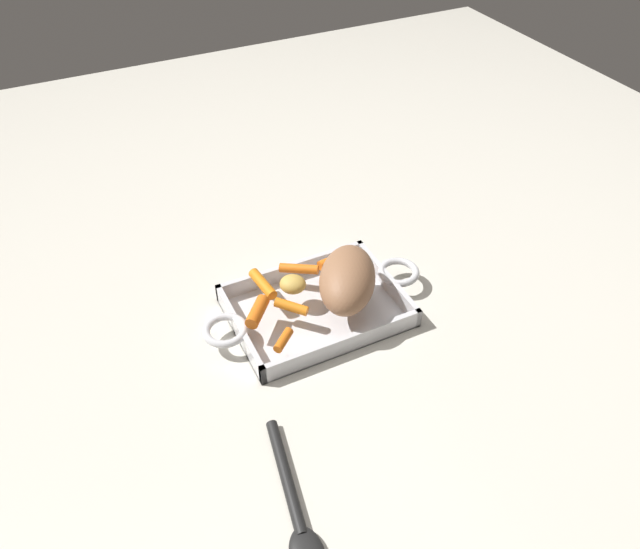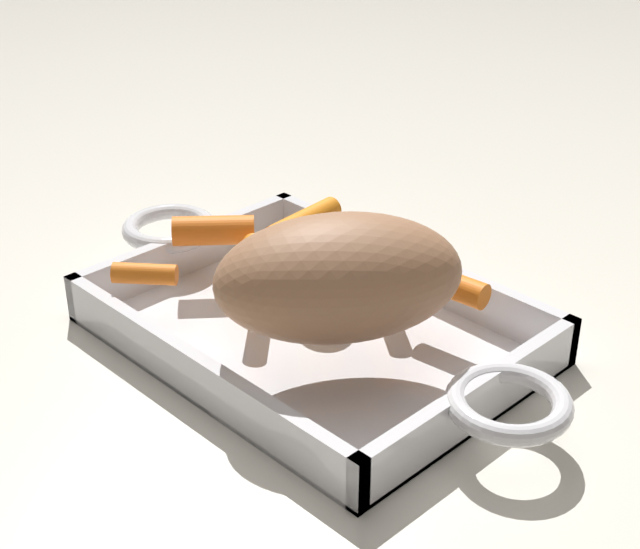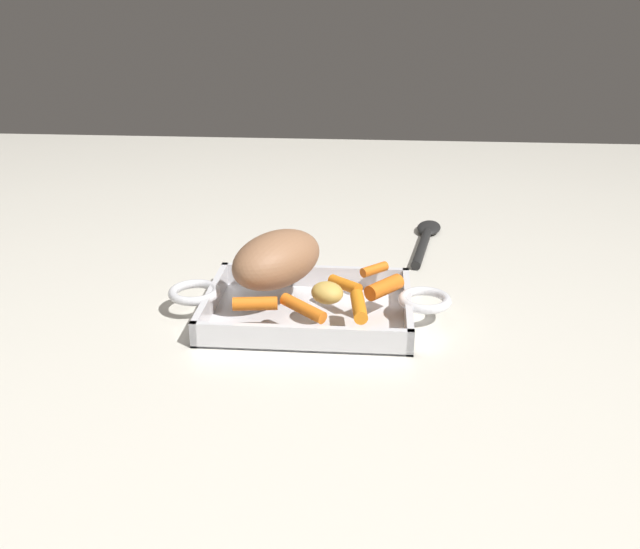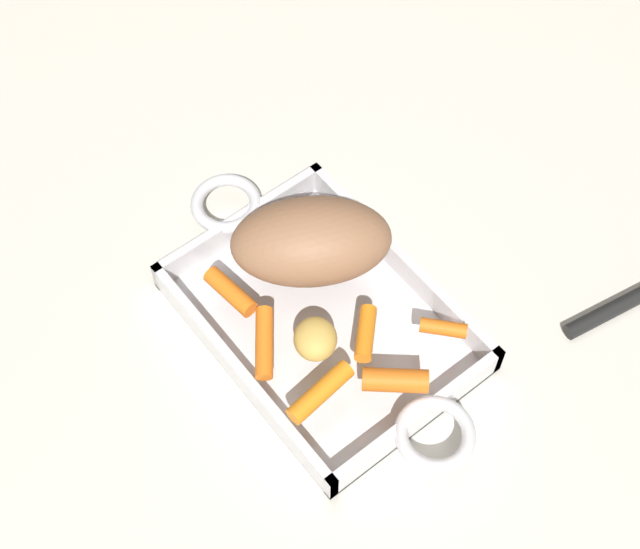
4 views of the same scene
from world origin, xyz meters
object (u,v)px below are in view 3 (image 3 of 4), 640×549
baby_carrot_center_right (374,269)px  serving_spoon (426,237)px  baby_carrot_short (306,308)px  baby_carrot_southwest (255,304)px  potato_golden_small (327,293)px  baby_carrot_northwest (345,285)px  roasting_dish (308,308)px  baby_carrot_center_left (359,306)px  pork_roast (277,259)px  baby_carrot_long (384,286)px

baby_carrot_center_right → serving_spoon: baby_carrot_center_right is taller
serving_spoon → baby_carrot_short: bearing=165.2°
baby_carrot_center_right → baby_carrot_southwest: (0.16, 0.13, 0.00)m
serving_spoon → potato_golden_small: bearing=166.3°
potato_golden_small → baby_carrot_center_right: bearing=-121.0°
baby_carrot_northwest → roasting_dish: bearing=12.0°
baby_carrot_center_left → baby_carrot_northwest: bearing=-73.2°
baby_carrot_center_right → baby_carrot_northwest: size_ratio=0.79×
baby_carrot_southwest → baby_carrot_short: size_ratio=0.85×
roasting_dish → baby_carrot_southwest: (0.06, 0.06, 0.03)m
roasting_dish → serving_spoon: bearing=-119.5°
potato_golden_small → serving_spoon: (-0.15, -0.36, -0.04)m
baby_carrot_northwest → baby_carrot_southwest: bearing=32.5°
roasting_dish → potato_golden_small: bearing=132.1°
baby_carrot_southwest → potato_golden_small: 0.10m
roasting_dish → pork_roast: (0.05, -0.02, 0.06)m
baby_carrot_long → potato_golden_small: 0.08m
roasting_dish → pork_roast: bearing=-25.5°
baby_carrot_center_left → baby_carrot_southwest: bearing=1.0°
pork_roast → potato_golden_small: bearing=144.3°
baby_carrot_southwest → baby_carrot_long: bearing=-158.5°
baby_carrot_southwest → baby_carrot_short: 0.07m
baby_carrot_center_right → baby_carrot_southwest: bearing=40.9°
baby_carrot_southwest → baby_carrot_short: baby_carrot_short is taller
pork_roast → baby_carrot_southwest: size_ratio=2.64×
roasting_dish → baby_carrot_long: 0.11m
baby_carrot_center_left → baby_carrot_southwest: 0.14m
baby_carrot_center_left → baby_carrot_short: size_ratio=1.01×
baby_carrot_short → potato_golden_small: (-0.03, -0.04, 0.01)m
baby_carrot_center_left → potato_golden_small: 0.05m
pork_roast → baby_carrot_center_left: 0.15m
baby_carrot_center_left → potato_golden_small: (0.04, -0.03, 0.01)m
baby_carrot_center_right → baby_carrot_northwest: baby_carrot_northwest is taller
baby_carrot_center_left → potato_golden_small: bearing=-33.1°
baby_carrot_center_right → baby_carrot_southwest: 0.21m
roasting_dish → baby_carrot_long: size_ratio=6.63×
baby_carrot_center_right → baby_carrot_southwest: size_ratio=0.75×
baby_carrot_center_right → roasting_dish: bearing=38.3°
baby_carrot_short → serving_spoon: baby_carrot_short is taller
pork_roast → serving_spoon: pork_roast is taller
roasting_dish → baby_carrot_northwest: (-0.05, -0.01, 0.03)m
serving_spoon → baby_carrot_long: bearing=176.1°
baby_carrot_center_left → baby_carrot_long: 0.07m
baby_carrot_southwest → serving_spoon: (-0.25, -0.39, -0.04)m
baby_carrot_center_right → baby_carrot_southwest: baby_carrot_southwest is taller
roasting_dish → baby_carrot_center_right: size_ratio=8.99×
baby_carrot_center_left → baby_carrot_southwest: same height
baby_carrot_long → potato_golden_small: size_ratio=1.33×
pork_roast → baby_carrot_long: bearing=173.4°
pork_roast → baby_carrot_center_right: 0.15m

